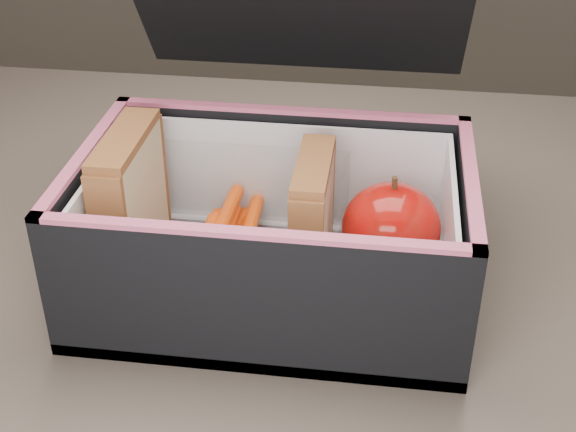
{
  "coord_description": "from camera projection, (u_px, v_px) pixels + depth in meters",
  "views": [
    {
      "loc": [
        0.09,
        -0.54,
        1.14
      ],
      "look_at": [
        0.02,
        -0.02,
        0.81
      ],
      "focal_mm": 50.0,
      "sensor_mm": 36.0,
      "label": 1
    }
  ],
  "objects": [
    {
      "name": "paper_napkin",
      "position": [
        390.0,
        271.0,
        0.64
      ],
      "size": [
        0.1,
        0.11,
        0.01
      ],
      "primitive_type": "cube",
      "rotation": [
        0.0,
        0.0,
        -0.37
      ],
      "color": "white",
      "rests_on": "lunch_bag"
    },
    {
      "name": "red_apple",
      "position": [
        391.0,
        228.0,
        0.62
      ],
      "size": [
        0.1,
        0.1,
        0.08
      ],
      "rotation": [
        0.0,
        0.0,
        -0.33
      ],
      "color": "maroon",
      "rests_on": "paper_napkin"
    },
    {
      "name": "carrot_sticks",
      "position": [
        220.0,
        245.0,
        0.64
      ],
      "size": [
        0.05,
        0.16,
        0.03
      ],
      "color": "#FF4606",
      "rests_on": "plastic_tub"
    },
    {
      "name": "sandwich_right",
      "position": [
        312.0,
        219.0,
        0.61
      ],
      "size": [
        0.03,
        0.09,
        0.1
      ],
      "color": "beige",
      "rests_on": "plastic_tub"
    },
    {
      "name": "plastic_tub",
      "position": [
        222.0,
        227.0,
        0.63
      ],
      "size": [
        0.19,
        0.14,
        0.08
      ],
      "primitive_type": null,
      "color": "white",
      "rests_on": "lunch_bag"
    },
    {
      "name": "sandwich_left",
      "position": [
        131.0,
        200.0,
        0.63
      ],
      "size": [
        0.03,
        0.1,
        0.11
      ],
      "color": "beige",
      "rests_on": "plastic_tub"
    },
    {
      "name": "kitchen_table",
      "position": [
        274.0,
        348.0,
        0.72
      ],
      "size": [
        1.2,
        0.8,
        0.75
      ],
      "color": "brown",
      "rests_on": "ground"
    },
    {
      "name": "lunch_bag",
      "position": [
        274.0,
        219.0,
        0.62
      ],
      "size": [
        0.3,
        0.31,
        0.27
      ],
      "color": "black",
      "rests_on": "kitchen_table"
    }
  ]
}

